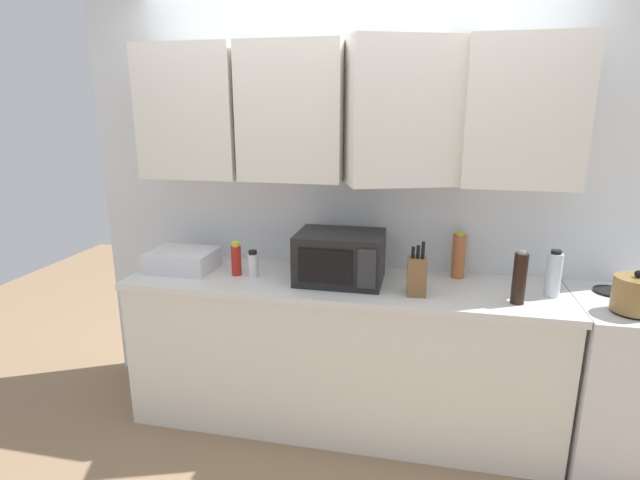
{
  "coord_description": "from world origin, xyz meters",
  "views": [
    {
      "loc": [
        0.44,
        -2.92,
        1.84
      ],
      "look_at": [
        -0.13,
        -0.25,
        1.12
      ],
      "focal_mm": 27.7,
      "sensor_mm": 36.0,
      "label": 1
    }
  ],
  "objects_px": {
    "kettle": "(635,294)",
    "bottle_spice_jar": "(459,256)",
    "bottle_red_sauce": "(236,259)",
    "bottle_white_jar": "(253,264)",
    "bottle_soy_dark": "(520,278)",
    "bottle_clear_tall": "(554,274)",
    "microwave": "(340,257)",
    "dish_rack": "(183,260)",
    "knife_block": "(417,275)"
  },
  "relations": [
    {
      "from": "kettle",
      "to": "bottle_spice_jar",
      "type": "distance_m",
      "value": 0.87
    },
    {
      "from": "bottle_red_sauce",
      "to": "bottle_white_jar",
      "type": "distance_m",
      "value": 0.11
    },
    {
      "from": "bottle_soy_dark",
      "to": "bottle_red_sauce",
      "type": "relative_size",
      "value": 1.36
    },
    {
      "from": "bottle_spice_jar",
      "to": "kettle",
      "type": "bearing_deg",
      "value": -24.62
    },
    {
      "from": "bottle_clear_tall",
      "to": "bottle_soy_dark",
      "type": "bearing_deg",
      "value": -143.46
    },
    {
      "from": "kettle",
      "to": "bottle_spice_jar",
      "type": "relative_size",
      "value": 0.75
    },
    {
      "from": "bottle_white_jar",
      "to": "bottle_spice_jar",
      "type": "bearing_deg",
      "value": 11.35
    },
    {
      "from": "bottle_clear_tall",
      "to": "bottle_spice_jar",
      "type": "height_order",
      "value": "bottle_spice_jar"
    },
    {
      "from": "microwave",
      "to": "bottle_red_sauce",
      "type": "xyz_separation_m",
      "value": [
        -0.61,
        -0.02,
        -0.04
      ]
    },
    {
      "from": "dish_rack",
      "to": "bottle_clear_tall",
      "type": "xyz_separation_m",
      "value": [
        2.09,
        -0.0,
        0.06
      ]
    },
    {
      "from": "bottle_red_sauce",
      "to": "bottle_white_jar",
      "type": "height_order",
      "value": "bottle_red_sauce"
    },
    {
      "from": "kettle",
      "to": "bottle_red_sauce",
      "type": "bearing_deg",
      "value": 176.2
    },
    {
      "from": "bottle_white_jar",
      "to": "bottle_clear_tall",
      "type": "bearing_deg",
      "value": 1.02
    },
    {
      "from": "bottle_spice_jar",
      "to": "bottle_red_sauce",
      "type": "distance_m",
      "value": 1.29
    },
    {
      "from": "bottle_white_jar",
      "to": "dish_rack",
      "type": "bearing_deg",
      "value": 176.19
    },
    {
      "from": "microwave",
      "to": "bottle_spice_jar",
      "type": "bearing_deg",
      "value": 17.18
    },
    {
      "from": "bottle_soy_dark",
      "to": "bottle_clear_tall",
      "type": "bearing_deg",
      "value": 36.54
    },
    {
      "from": "bottle_clear_tall",
      "to": "bottle_white_jar",
      "type": "distance_m",
      "value": 1.63
    },
    {
      "from": "bottle_soy_dark",
      "to": "dish_rack",
      "type": "bearing_deg",
      "value": 175.69
    },
    {
      "from": "kettle",
      "to": "bottle_soy_dark",
      "type": "height_order",
      "value": "bottle_soy_dark"
    },
    {
      "from": "kettle",
      "to": "bottle_spice_jar",
      "type": "xyz_separation_m",
      "value": [
        -0.79,
        0.36,
        0.03
      ]
    },
    {
      "from": "kettle",
      "to": "bottle_red_sauce",
      "type": "distance_m",
      "value": 2.06
    },
    {
      "from": "dish_rack",
      "to": "bottle_soy_dark",
      "type": "height_order",
      "value": "bottle_soy_dark"
    },
    {
      "from": "microwave",
      "to": "bottle_white_jar",
      "type": "distance_m",
      "value": 0.51
    },
    {
      "from": "microwave",
      "to": "bottle_white_jar",
      "type": "bearing_deg",
      "value": -176.56
    },
    {
      "from": "knife_block",
      "to": "bottle_clear_tall",
      "type": "distance_m",
      "value": 0.7
    },
    {
      "from": "knife_block",
      "to": "bottle_clear_tall",
      "type": "bearing_deg",
      "value": 9.77
    },
    {
      "from": "bottle_white_jar",
      "to": "bottle_red_sauce",
      "type": "bearing_deg",
      "value": 175.97
    },
    {
      "from": "dish_rack",
      "to": "bottle_red_sauce",
      "type": "xyz_separation_m",
      "value": [
        0.36,
        -0.02,
        0.04
      ]
    },
    {
      "from": "bottle_clear_tall",
      "to": "bottle_spice_jar",
      "type": "relative_size",
      "value": 0.92
    },
    {
      "from": "microwave",
      "to": "bottle_spice_jar",
      "type": "height_order",
      "value": "microwave"
    },
    {
      "from": "knife_block",
      "to": "bottle_white_jar",
      "type": "relative_size",
      "value": 1.84
    },
    {
      "from": "bottle_clear_tall",
      "to": "bottle_spice_jar",
      "type": "xyz_separation_m",
      "value": [
        -0.46,
        0.2,
        0.01
      ]
    },
    {
      "from": "bottle_spice_jar",
      "to": "bottle_soy_dark",
      "type": "bearing_deg",
      "value": -51.68
    },
    {
      "from": "dish_rack",
      "to": "bottle_red_sauce",
      "type": "relative_size",
      "value": 1.88
    },
    {
      "from": "microwave",
      "to": "bottle_soy_dark",
      "type": "relative_size",
      "value": 1.74
    },
    {
      "from": "knife_block",
      "to": "bottle_soy_dark",
      "type": "distance_m",
      "value": 0.5
    },
    {
      "from": "bottle_clear_tall",
      "to": "bottle_soy_dark",
      "type": "xyz_separation_m",
      "value": [
        -0.19,
        -0.14,
        0.01
      ]
    },
    {
      "from": "bottle_clear_tall",
      "to": "kettle",
      "type": "bearing_deg",
      "value": -25.78
    },
    {
      "from": "microwave",
      "to": "bottle_red_sauce",
      "type": "height_order",
      "value": "microwave"
    },
    {
      "from": "microwave",
      "to": "bottle_red_sauce",
      "type": "distance_m",
      "value": 0.61
    },
    {
      "from": "bottle_soy_dark",
      "to": "bottle_red_sauce",
      "type": "bearing_deg",
      "value": 175.56
    },
    {
      "from": "dish_rack",
      "to": "bottle_spice_jar",
      "type": "height_order",
      "value": "bottle_spice_jar"
    },
    {
      "from": "bottle_clear_tall",
      "to": "bottle_white_jar",
      "type": "bearing_deg",
      "value": -178.98
    },
    {
      "from": "kettle",
      "to": "bottle_white_jar",
      "type": "height_order",
      "value": "kettle"
    },
    {
      "from": "knife_block",
      "to": "bottle_red_sauce",
      "type": "distance_m",
      "value": 1.05
    },
    {
      "from": "dish_rack",
      "to": "bottle_red_sauce",
      "type": "height_order",
      "value": "bottle_red_sauce"
    },
    {
      "from": "microwave",
      "to": "bottle_red_sauce",
      "type": "relative_size",
      "value": 2.37
    },
    {
      "from": "microwave",
      "to": "bottle_clear_tall",
      "type": "relative_size",
      "value": 1.93
    },
    {
      "from": "microwave",
      "to": "kettle",
      "type": "bearing_deg",
      "value": -6.29
    }
  ]
}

